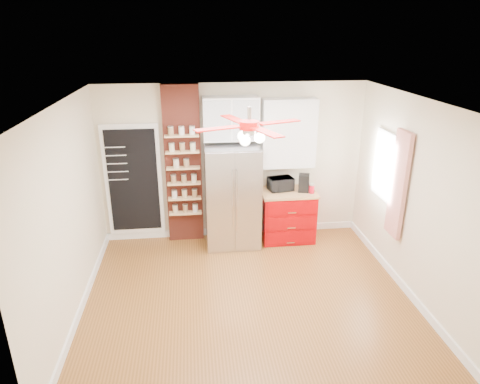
{
  "coord_description": "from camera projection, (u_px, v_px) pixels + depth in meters",
  "views": [
    {
      "loc": [
        -0.69,
        -5.01,
        3.52
      ],
      "look_at": [
        -0.01,
        0.9,
        1.23
      ],
      "focal_mm": 32.0,
      "sensor_mm": 36.0,
      "label": 1
    }
  ],
  "objects": [
    {
      "name": "pantry_jar_oats",
      "position": [
        176.0,
        163.0,
        7.0
      ],
      "size": [
        0.12,
        0.12,
        0.14
      ],
      "primitive_type": "cylinder",
      "rotation": [
        0.0,
        0.0,
        -0.28
      ],
      "color": "beige",
      "rests_on": "brick_pillar"
    },
    {
      "name": "wall_left",
      "position": [
        68.0,
        216.0,
        5.26
      ],
      "size": [
        0.02,
        4.0,
        2.7
      ],
      "primitive_type": "cube",
      "color": "beige",
      "rests_on": "floor"
    },
    {
      "name": "coffee_maker",
      "position": [
        304.0,
        183.0,
        7.27
      ],
      "size": [
        0.22,
        0.23,
        0.3
      ],
      "primitive_type": "cube",
      "rotation": [
        0.0,
        0.0,
        -0.28
      ],
      "color": "black",
      "rests_on": "red_cabinet"
    },
    {
      "name": "wall_back",
      "position": [
        233.0,
        163.0,
        7.36
      ],
      "size": [
        4.5,
        0.02,
        2.7
      ],
      "primitive_type": "cube",
      "color": "beige",
      "rests_on": "floor"
    },
    {
      "name": "ceiling",
      "position": [
        249.0,
        102.0,
        5.02
      ],
      "size": [
        4.5,
        4.5,
        0.0
      ],
      "primitive_type": "plane",
      "color": "white",
      "rests_on": "wall_back"
    },
    {
      "name": "wall_right",
      "position": [
        414.0,
        200.0,
        5.74
      ],
      "size": [
        0.02,
        4.0,
        2.7
      ],
      "primitive_type": "cube",
      "color": "beige",
      "rests_on": "floor"
    },
    {
      "name": "window",
      "position": [
        386.0,
        166.0,
        6.5
      ],
      "size": [
        0.04,
        0.75,
        1.05
      ],
      "primitive_type": "cube",
      "color": "white",
      "rests_on": "wall_right"
    },
    {
      "name": "floor",
      "position": [
        248.0,
        297.0,
        5.99
      ],
      "size": [
        4.5,
        4.5,
        0.0
      ],
      "primitive_type": "plane",
      "color": "brown",
      "rests_on": "ground"
    },
    {
      "name": "pantry_jar_beans",
      "position": [
        186.0,
        163.0,
        7.02
      ],
      "size": [
        0.11,
        0.11,
        0.13
      ],
      "primitive_type": "cylinder",
      "rotation": [
        0.0,
        0.0,
        -0.23
      ],
      "color": "#97714D",
      "rests_on": "brick_pillar"
    },
    {
      "name": "ceiling_fan",
      "position": [
        249.0,
        126.0,
        5.12
      ],
      "size": [
        1.4,
        1.4,
        0.44
      ],
      "color": "silver",
      "rests_on": "ceiling"
    },
    {
      "name": "red_cabinet",
      "position": [
        287.0,
        215.0,
        7.48
      ],
      "size": [
        0.94,
        0.64,
        0.9
      ],
      "color": "#9D0105",
      "rests_on": "floor"
    },
    {
      "name": "curtain",
      "position": [
        398.0,
        185.0,
        6.02
      ],
      "size": [
        0.06,
        0.4,
        1.55
      ],
      "primitive_type": "cube",
      "color": "red",
      "rests_on": "wall_right"
    },
    {
      "name": "canister_left",
      "position": [
        312.0,
        189.0,
        7.22
      ],
      "size": [
        0.11,
        0.11,
        0.14
      ],
      "primitive_type": "cylinder",
      "rotation": [
        0.0,
        0.0,
        0.21
      ],
      "color": "red",
      "rests_on": "red_cabinet"
    },
    {
      "name": "upper_glass_cabinet",
      "position": [
        231.0,
        118.0,
        6.9
      ],
      "size": [
        0.9,
        0.35,
        0.7
      ],
      "primitive_type": "cube",
      "color": "white",
      "rests_on": "wall_back"
    },
    {
      "name": "chalkboard",
      "position": [
        134.0,
        181.0,
        7.23
      ],
      "size": [
        0.95,
        0.05,
        1.95
      ],
      "color": "white",
      "rests_on": "wall_back"
    },
    {
      "name": "wall_front",
      "position": [
        280.0,
        300.0,
        3.65
      ],
      "size": [
        4.5,
        0.02,
        2.7
      ],
      "primitive_type": "cube",
      "color": "beige",
      "rests_on": "floor"
    },
    {
      "name": "fridge",
      "position": [
        232.0,
        196.0,
        7.18
      ],
      "size": [
        0.9,
        0.7,
        1.75
      ],
      "primitive_type": "cube",
      "color": "silver",
      "rests_on": "floor"
    },
    {
      "name": "toaster_oven",
      "position": [
        280.0,
        184.0,
        7.34
      ],
      "size": [
        0.46,
        0.36,
        0.23
      ],
      "primitive_type": "imported",
      "rotation": [
        0.0,
        0.0,
        0.21
      ],
      "color": "black",
      "rests_on": "red_cabinet"
    },
    {
      "name": "canister_right",
      "position": [
        310.0,
        187.0,
        7.34
      ],
      "size": [
        0.13,
        0.13,
        0.13
      ],
      "primitive_type": "cylinder",
      "rotation": [
        0.0,
        0.0,
        -0.24
      ],
      "color": "#BA0A11",
      "rests_on": "red_cabinet"
    },
    {
      "name": "upper_shelf_unit",
      "position": [
        289.0,
        133.0,
        7.13
      ],
      "size": [
        0.9,
        0.3,
        1.15
      ],
      "primitive_type": "cube",
      "color": "white",
      "rests_on": "wall_back"
    },
    {
      "name": "brick_pillar",
      "position": [
        183.0,
        166.0,
        7.19
      ],
      "size": [
        0.6,
        0.16,
        2.7
      ],
      "primitive_type": "cube",
      "color": "maroon",
      "rests_on": "floor"
    }
  ]
}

